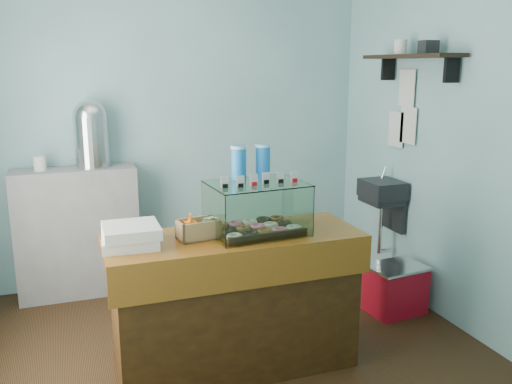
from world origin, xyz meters
name	(u,v)px	position (x,y,z in m)	size (l,w,h in m)	color
ground	(225,347)	(0.00, 0.00, 0.00)	(3.50, 3.50, 0.00)	black
room_shell	(225,102)	(0.03, 0.01, 1.71)	(3.54, 3.04, 2.82)	#6F9CA3
counter	(235,301)	(0.00, -0.25, 0.46)	(1.60, 0.60, 0.90)	#41250C
back_shelf	(78,232)	(-0.90, 1.32, 0.55)	(1.00, 0.32, 1.10)	gray
display_case	(256,205)	(0.15, -0.22, 1.07)	(0.62, 0.47, 0.54)	black
condiment_crate	(198,229)	(-0.23, -0.24, 0.96)	(0.27, 0.18, 0.17)	#A58052
pastry_boxes	(130,235)	(-0.63, -0.24, 0.96)	(0.34, 0.34, 0.13)	silver
coffee_urn	(91,132)	(-0.74, 1.34, 1.39)	(0.31, 0.31, 0.56)	silver
red_cooler	(395,289)	(1.45, 0.09, 0.20)	(0.48, 0.38, 0.39)	red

